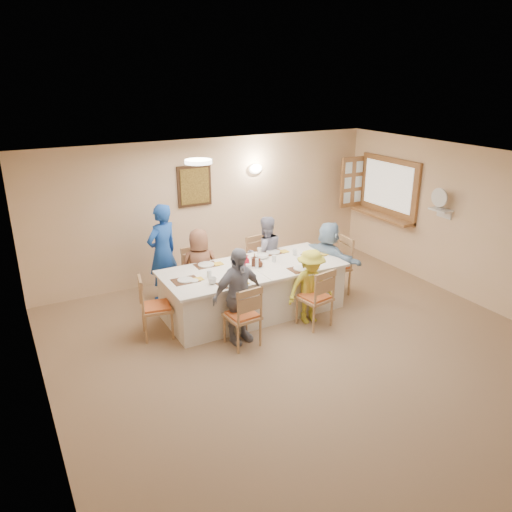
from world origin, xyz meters
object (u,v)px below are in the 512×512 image
diner_right_end (328,259)px  chair_back_left (198,275)px  chair_front_left (242,315)px  diner_front_right (310,287)px  serving_hatch (389,188)px  desk_fan (441,201)px  diner_back_right (265,254)px  dining_table (253,290)px  diner_back_left (200,267)px  chair_left_end (156,306)px  chair_front_right (315,297)px  caregiver (163,253)px  diner_front_left (238,296)px  condiment_ketchup (247,262)px  chair_right_end (334,266)px  chair_back_right (262,263)px

diner_right_end → chair_back_left: bearing=57.8°
chair_front_left → diner_front_right: diner_front_right is taller
serving_hatch → chair_back_left: serving_hatch is taller
serving_hatch → chair_front_left: 4.33m
desk_fan → diner_back_right: 3.04m
dining_table → diner_back_left: diner_back_left is taller
dining_table → chair_left_end: (-1.55, 0.00, 0.08)m
chair_back_left → chair_front_right: size_ratio=0.98×
chair_front_left → chair_front_right: 1.20m
serving_hatch → caregiver: size_ratio=0.92×
chair_back_left → diner_back_right: diner_back_right is taller
chair_front_right → diner_front_left: bearing=-14.8°
condiment_ketchup → diner_front_left: bearing=-126.1°
desk_fan → caregiver: (-4.25, 1.78, -0.74)m
desk_fan → chair_right_end: desk_fan is taller
diner_back_left → chair_front_left: bearing=98.8°
chair_front_left → diner_back_right: diner_back_right is taller
chair_front_right → chair_left_end: chair_left_end is taller
diner_back_right → condiment_ketchup: (-0.70, -0.67, 0.21)m
chair_back_left → chair_front_left: 1.60m
chair_back_right → condiment_ketchup: size_ratio=4.30×
chair_back_right → diner_front_left: 1.92m
caregiver → chair_right_end: bearing=132.4°
chair_left_end → diner_front_left: diner_front_left is taller
chair_left_end → caregiver: size_ratio=0.57×
dining_table → diner_back_left: (-0.60, 0.68, 0.25)m
caregiver → chair_back_right: bearing=144.3°
diner_front_right → condiment_ketchup: size_ratio=5.45×
diner_back_right → diner_right_end: (0.82, -0.68, -0.02)m
chair_right_end → serving_hatch: bearing=116.7°
dining_table → chair_front_right: bearing=-53.1°
diner_back_left → chair_right_end: bearing=171.3°
chair_front_right → diner_back_right: size_ratio=0.70×
chair_back_right → caregiver: size_ratio=0.56×
caregiver → diner_front_left: bearing=80.1°
chair_left_end → chair_back_left: bearing=-39.2°
caregiver → chair_left_end: bearing=42.8°
diner_back_left → caregiver: 0.67m
chair_right_end → diner_front_left: (-2.15, -0.68, 0.20)m
desk_fan → diner_right_end: desk_fan is taller
chair_back_right → diner_back_right: size_ratio=0.69×
diner_back_right → diner_front_left: diner_front_left is taller
chair_front_left → condiment_ketchup: bearing=-126.9°
chair_front_left → serving_hatch: bearing=-163.8°
diner_back_right → condiment_ketchup: bearing=50.5°
serving_hatch → diner_front_left: serving_hatch is taller
desk_fan → chair_front_left: desk_fan is taller
chair_front_right → diner_right_end: (0.82, 0.80, 0.18)m
chair_front_left → chair_left_end: bearing=-45.2°
chair_left_end → diner_back_left: diner_back_left is taller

